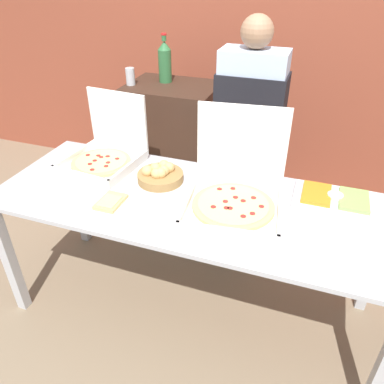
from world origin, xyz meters
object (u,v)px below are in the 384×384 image
Objects in this scene: veggie_tray at (334,199)px; pizza_box_near_right at (235,190)px; soda_can_silver at (130,76)px; bread_basket at (160,175)px; person_server_vest at (248,136)px; pizza_box_far_left at (106,152)px; paper_plate_front_left at (111,203)px; soda_bottle at (165,61)px.

pizza_box_near_right is at bearing -159.84° from veggie_tray.
veggie_tray is 1.69m from soda_can_silver.
person_server_vest is (0.39, 0.56, 0.07)m from bread_basket.
pizza_box_far_left is 0.89m from pizza_box_near_right.
pizza_box_far_left is 1.12× the size of veggie_tray.
pizza_box_near_right reaches higher than bread_basket.
pizza_box_far_left reaches higher than bread_basket.
person_server_vest is (-0.08, 0.64, 0.02)m from pizza_box_near_right.
pizza_box_far_left is 3.76× the size of soda_can_silver.
pizza_box_near_right is 2.07× the size of bread_basket.
soda_bottle is at bearing 99.14° from paper_plate_front_left.
paper_plate_front_left is 1.18m from veggie_tray.
pizza_box_near_right is at bearing 96.69° from person_server_vest.
soda_bottle is at bearing -26.64° from person_server_vest.
veggie_tray is 3.37× the size of soda_can_silver.
pizza_box_near_right reaches higher than soda_can_silver.
person_server_vest reaches higher than pizza_box_near_right.
bread_basket is (0.15, 0.31, 0.03)m from paper_plate_front_left.
soda_bottle is (-0.81, 1.01, 0.36)m from pizza_box_near_right.
paper_plate_front_left is 1.32m from soda_bottle.
veggie_tray is at bearing -32.54° from soda_bottle.
person_server_vest is at bearing -12.58° from soda_can_silver.
bread_basket is 1.00m from soda_can_silver.
paper_plate_front_left is at bearing -159.82° from veggie_tray.
veggie_tray is (0.49, 0.18, -0.06)m from pizza_box_near_right.
soda_can_silver is at bearing 133.39° from pizza_box_near_right.
paper_plate_front_left is 1.02m from person_server_vest.
paper_plate_front_left is (0.26, -0.40, -0.06)m from pizza_box_far_left.
pizza_box_near_right is 1.58× the size of soda_bottle.
veggie_tray is 0.25× the size of person_server_vest.
person_server_vest is (-0.57, 0.46, 0.08)m from veggie_tray.
person_server_vest is (0.95, -0.21, -0.24)m from soda_can_silver.
soda_can_silver reaches higher than paper_plate_front_left.
pizza_box_far_left is at bearing -179.74° from veggie_tray.
bread_basket is at bearing -6.70° from pizza_box_far_left.
pizza_box_far_left is at bearing 30.64° from person_server_vest.
pizza_box_near_right is 0.33× the size of person_server_vest.
soda_bottle reaches higher than pizza_box_near_right.
pizza_box_near_right reaches higher than paper_plate_front_left.
paper_plate_front_left is 0.35m from bread_basket.
soda_bottle is (-0.35, 0.92, 0.40)m from bread_basket.
veggie_tray is (1.10, 0.41, 0.01)m from paper_plate_front_left.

